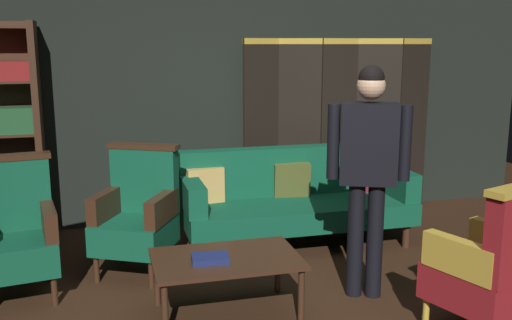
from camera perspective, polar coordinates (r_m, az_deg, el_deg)
name	(u,v)px	position (r m, az deg, el deg)	size (l,w,h in m)	color
ground_plane	(286,318)	(4.09, 2.98, -15.39)	(10.00, 10.00, 0.00)	#331E11
back_wall	(215,87)	(6.04, -4.05, 7.23)	(7.20, 0.10, 2.80)	black
folding_screen	(339,126)	(6.19, 8.20, 3.38)	(2.12, 0.35, 1.90)	black
velvet_couch	(295,195)	(5.38, 3.88, -3.53)	(2.12, 0.78, 0.88)	#382114
coffee_table	(226,264)	(3.99, -2.98, -10.23)	(1.00, 0.64, 0.42)	#382114
armchair_gilt_accent	(492,265)	(3.94, 22.38, -9.60)	(0.74, 0.74, 1.04)	gold
armchair_wing_left	(138,214)	(4.78, -11.68, -5.26)	(0.78, 0.78, 1.04)	#382114
armchair_wing_right	(14,232)	(4.60, -22.88, -6.63)	(0.66, 0.66, 1.04)	#382114
standing_figure	(368,161)	(4.18, 11.08, -0.09)	(0.55, 0.35, 1.70)	black
book_navy_cloth	(210,259)	(3.89, -4.56, -9.73)	(0.25, 0.18, 0.04)	navy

